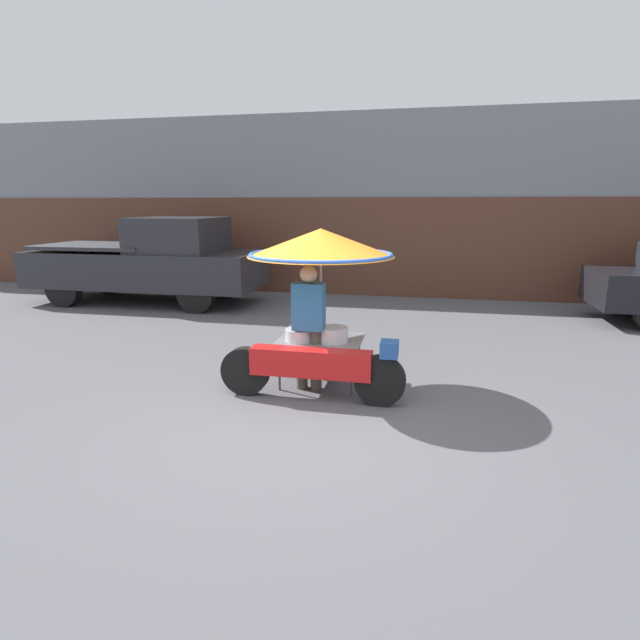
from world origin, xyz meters
The scene contains 5 objects.
ground_plane centered at (0.00, 0.00, 0.00)m, with size 36.00×36.00×0.00m, color #56565B.
shopfront_building centered at (0.00, 8.63, 2.18)m, with size 28.00×2.06×4.39m.
vendor_motorcycle_cart centered at (-0.05, 1.16, 1.50)m, with size 2.20×1.80×1.97m.
vendor_person centered at (-0.16, 1.00, 0.86)m, with size 0.38×0.22×1.54m.
pickup_truck centered at (-4.94, 5.66, 0.96)m, with size 5.31×1.95×1.96m.
Camera 1 is at (1.19, -4.73, 2.26)m, focal length 28.00 mm.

